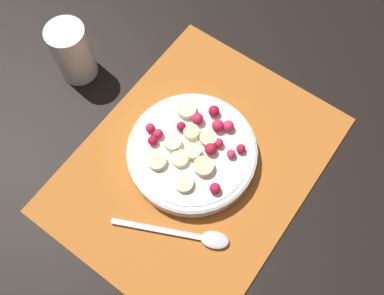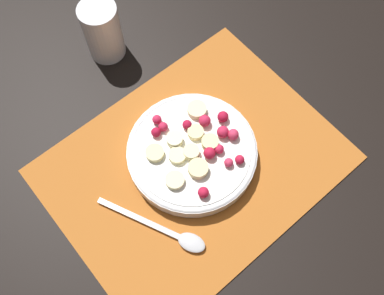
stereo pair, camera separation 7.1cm
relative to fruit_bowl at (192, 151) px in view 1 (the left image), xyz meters
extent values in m
plane|color=black|center=(-0.01, -0.01, -0.02)|extent=(3.00, 3.00, 0.00)
cube|color=#B26023|center=(-0.01, -0.01, -0.02)|extent=(0.48, 0.37, 0.01)
cylinder|color=white|center=(0.00, 0.00, -0.01)|extent=(0.22, 0.22, 0.03)
torus|color=white|center=(0.00, 0.00, 0.00)|extent=(0.22, 0.22, 0.01)
cylinder|color=white|center=(0.00, 0.00, 0.01)|extent=(0.20, 0.20, 0.00)
cylinder|color=beige|center=(0.02, 0.02, 0.02)|extent=(0.04, 0.04, 0.01)
cylinder|color=beige|center=(0.03, -0.01, 0.02)|extent=(0.04, 0.04, 0.01)
cylinder|color=beige|center=(-0.05, 0.03, 0.02)|extent=(0.03, 0.03, 0.01)
cylinder|color=beige|center=(0.00, -0.01, 0.02)|extent=(0.03, 0.03, 0.01)
cylinder|color=#F4EAB7|center=(-0.01, 0.03, 0.02)|extent=(0.04, 0.04, 0.01)
cylinder|color=beige|center=(-0.02, -0.04, 0.02)|extent=(0.05, 0.05, 0.01)
cylinder|color=beige|center=(-0.06, -0.03, 0.02)|extent=(0.03, 0.03, 0.01)
cylinder|color=beige|center=(-0.03, 0.00, 0.02)|extent=(0.03, 0.03, 0.01)
cylinder|color=beige|center=(0.05, 0.05, 0.02)|extent=(0.04, 0.04, 0.01)
sphere|color=#D12347|center=(0.03, -0.03, 0.02)|extent=(0.02, 0.02, 0.02)
sphere|color=#B21433|center=(0.02, 0.04, 0.02)|extent=(0.02, 0.02, 0.02)
sphere|color=#D12347|center=(0.05, 0.02, 0.02)|extent=(0.02, 0.02, 0.02)
sphere|color=#B21433|center=(-0.03, 0.06, 0.02)|extent=(0.02, 0.02, 0.02)
sphere|color=red|center=(0.01, -0.03, 0.02)|extent=(0.02, 0.02, 0.02)
sphere|color=#DB3356|center=(0.07, -0.03, 0.02)|extent=(0.02, 0.02, 0.02)
sphere|color=#D12347|center=(-0.01, 0.06, 0.02)|extent=(0.02, 0.02, 0.02)
sphere|color=#DB3356|center=(0.03, -0.06, 0.02)|extent=(0.02, 0.02, 0.02)
sphere|color=#D12347|center=(-0.01, 0.08, 0.02)|extent=(0.02, 0.02, 0.02)
sphere|color=#B21433|center=(0.08, 0.01, 0.02)|extent=(0.02, 0.02, 0.02)
sphere|color=red|center=(0.04, -0.07, 0.02)|extent=(0.02, 0.02, 0.02)
sphere|color=#D12347|center=(0.06, -0.01, 0.02)|extent=(0.02, 0.02, 0.02)
sphere|color=red|center=(-0.04, -0.07, 0.02)|extent=(0.02, 0.02, 0.02)
cube|color=silver|center=(-0.14, -0.03, -0.02)|extent=(0.07, 0.14, 0.00)
ellipsoid|color=silver|center=(-0.10, -0.12, -0.01)|extent=(0.05, 0.05, 0.01)
cylinder|color=white|center=(0.02, 0.28, 0.03)|extent=(0.07, 0.07, 0.12)
camera|label=1|loc=(-0.24, -0.17, 0.67)|focal=40.00mm
camera|label=2|loc=(-0.19, -0.22, 0.67)|focal=40.00mm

